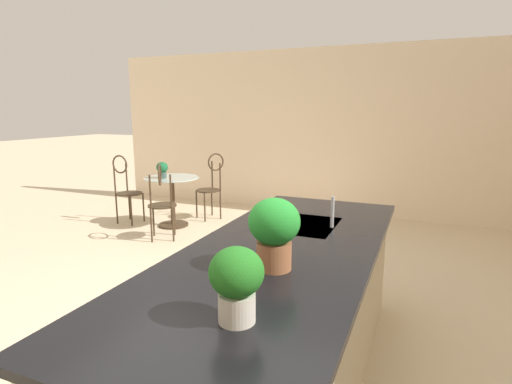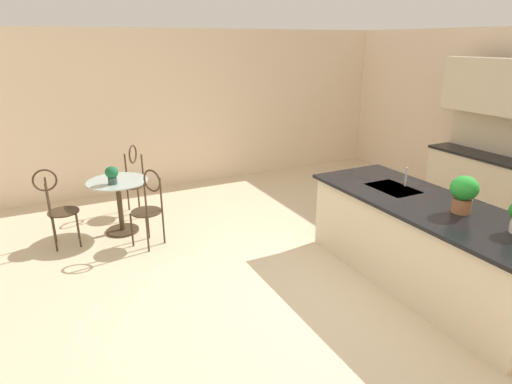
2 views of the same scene
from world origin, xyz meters
TOP-DOWN VIEW (x-y plane):
  - ground_plane at (0.00, 0.00)m, footprint 40.00×40.00m
  - wall_left_window at (-4.26, 0.00)m, footprint 0.12×7.80m
  - kitchen_island at (0.30, 0.85)m, footprint 2.80×1.06m
  - bistro_table at (-2.52, -1.84)m, footprint 0.80×0.80m
  - chair_near_window at (-2.41, -2.61)m, footprint 0.39×0.49m
  - chair_by_island at (-1.89, -1.58)m, footprint 0.52×0.52m
  - chair_toward_desk at (-3.14, -1.53)m, footprint 0.52×0.52m
  - sink_faucet at (-0.25, 1.03)m, footprint 0.02×0.02m
  - potted_plant_on_table at (-2.40, -1.91)m, footprint 0.17×0.17m
  - potted_plant_counter_far at (1.15, 0.97)m, footprint 0.21×0.21m
  - potted_plant_counter_near at (0.60, 0.92)m, footprint 0.26×0.26m

SIDE VIEW (x-z plane):
  - ground_plane at x=0.00m, z-range 0.00..0.00m
  - bistro_table at x=-2.52m, z-range 0.08..0.82m
  - kitchen_island at x=0.30m, z-range 0.00..0.92m
  - chair_near_window at x=-2.41m, z-range 0.05..1.09m
  - chair_by_island at x=-1.89m, z-range 0.05..1.09m
  - chair_toward_desk at x=-3.14m, z-range 0.05..1.09m
  - potted_plant_on_table at x=-2.40m, z-range 0.76..0.99m
  - sink_faucet at x=-0.25m, z-range 0.92..1.14m
  - potted_plant_counter_far at x=1.15m, z-range 0.94..1.24m
  - potted_plant_counter_near at x=0.60m, z-range 0.95..1.32m
  - wall_left_window at x=-4.26m, z-range 0.00..2.70m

